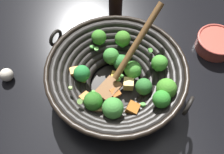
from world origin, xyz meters
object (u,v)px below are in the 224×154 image
(wok, at_px, (117,75))
(garlic_bulb, at_px, (7,75))
(soy_sauce_bottle, at_px, (116,7))
(prep_bowl, at_px, (216,43))

(wok, distance_m, garlic_bulb, 0.34)
(soy_sauce_bottle, relative_size, garlic_bulb, 4.44)
(wok, xyz_separation_m, soy_sauce_bottle, (0.26, -0.05, 0.01))
(soy_sauce_bottle, distance_m, garlic_bulb, 0.41)
(wok, height_order, soy_sauce_bottle, wok)
(wok, distance_m, prep_bowl, 0.36)
(soy_sauce_bottle, bearing_deg, prep_bowl, -120.76)
(prep_bowl, xyz_separation_m, garlic_bulb, (0.01, 0.68, -0.01))
(prep_bowl, bearing_deg, soy_sauce_bottle, 59.24)
(prep_bowl, bearing_deg, garlic_bulb, 88.83)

